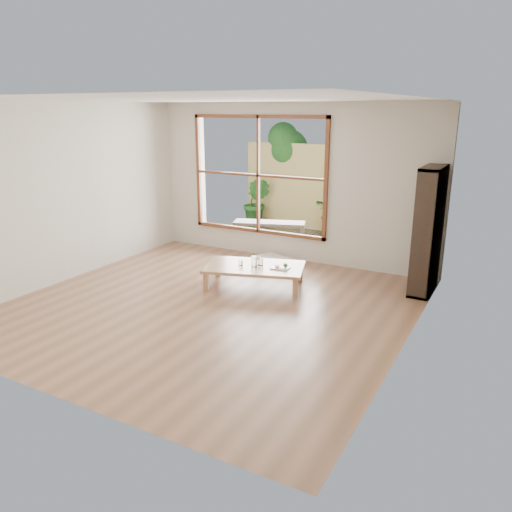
{
  "coord_description": "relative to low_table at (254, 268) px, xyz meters",
  "views": [
    {
      "loc": [
        3.46,
        -5.1,
        2.5
      ],
      "look_at": [
        0.31,
        0.66,
        0.55
      ],
      "focal_mm": 35.0,
      "sensor_mm": 36.0,
      "label": 1
    }
  ],
  "objects": [
    {
      "name": "low_table",
      "position": [
        0.0,
        0.0,
        0.0
      ],
      "size": [
        1.59,
        1.19,
        0.31
      ],
      "rotation": [
        0.0,
        0.0,
        0.31
      ],
      "color": "tan",
      "rests_on": "ground"
    },
    {
      "name": "deck",
      "position": [
        -0.74,
        2.63,
        -0.27
      ],
      "size": [
        2.8,
        2.0,
        0.05
      ],
      "primitive_type": "cube",
      "color": "#3E362D",
      "rests_on": "ground"
    },
    {
      "name": "glass_short",
      "position": [
        0.03,
        0.06,
        0.08
      ],
      "size": [
        0.07,
        0.07,
        0.09
      ],
      "primitive_type": "cylinder",
      "color": "silver",
      "rests_on": "low_table"
    },
    {
      "name": "bookshelf",
      "position": [
        2.2,
        0.97,
        0.61
      ],
      "size": [
        0.28,
        0.79,
        1.76
      ],
      "primitive_type": "cube",
      "color": "#33241C",
      "rests_on": "ground"
    },
    {
      "name": "shrub_left",
      "position": [
        -1.78,
        3.32,
        0.28
      ],
      "size": [
        0.63,
        0.53,
        1.05
      ],
      "primitive_type": "imported",
      "rotation": [
        0.0,
        0.0,
        0.12
      ],
      "color": "#296124",
      "rests_on": "deck"
    },
    {
      "name": "glass_tall",
      "position": [
        0.02,
        -0.05,
        0.11
      ],
      "size": [
        0.08,
        0.08,
        0.16
      ],
      "primitive_type": "cylinder",
      "color": "silver",
      "rests_on": "low_table"
    },
    {
      "name": "bamboo_fence",
      "position": [
        -0.74,
        3.63,
        0.63
      ],
      "size": [
        2.8,
        0.06,
        1.8
      ],
      "primitive_type": "cube",
      "color": "#D5BE6D",
      "rests_on": "ground"
    },
    {
      "name": "glass_mid",
      "position": [
        0.07,
        0.06,
        0.09
      ],
      "size": [
        0.07,
        0.07,
        0.11
      ],
      "primitive_type": "cylinder",
      "color": "silver",
      "rests_on": "low_table"
    },
    {
      "name": "garden_bench",
      "position": [
        -0.86,
        2.15,
        0.11
      ],
      "size": [
        1.39,
        0.8,
        0.42
      ],
      "rotation": [
        0.0,
        0.0,
        0.33
      ],
      "color": "#33241C",
      "rests_on": "deck"
    },
    {
      "name": "glass_small",
      "position": [
        -0.19,
        -0.07,
        0.08
      ],
      "size": [
        0.06,
        0.06,
        0.08
      ],
      "primitive_type": "cylinder",
      "color": "silver",
      "rests_on": "low_table"
    },
    {
      "name": "garden_tree",
      "position": [
        -1.42,
        3.93,
        1.35
      ],
      "size": [
        1.04,
        0.85,
        2.22
      ],
      "color": "#4C3D2D",
      "rests_on": "ground"
    },
    {
      "name": "floor_cushion",
      "position": [
        -0.31,
        1.07,
        -0.23
      ],
      "size": [
        0.76,
        0.76,
        0.09
      ],
      "primitive_type": "cube",
      "rotation": [
        0.0,
        0.0,
        -0.34
      ],
      "color": "beige",
      "rests_on": "ground"
    },
    {
      "name": "ground",
      "position": [
        -0.14,
        -0.93,
        -0.27
      ],
      "size": [
        5.0,
        5.0,
        0.0
      ],
      "primitive_type": "plane",
      "color": "#9C6C4E",
      "rests_on": "ground"
    },
    {
      "name": "shrub_right",
      "position": [
        0.03,
        3.34,
        0.19
      ],
      "size": [
        0.97,
        0.91,
        0.88
      ],
      "primitive_type": "imported",
      "rotation": [
        0.0,
        0.0,
        -0.34
      ],
      "color": "#296124",
      "rests_on": "deck"
    },
    {
      "name": "food_tray",
      "position": [
        0.4,
        0.06,
        0.06
      ],
      "size": [
        0.27,
        0.21,
        0.08
      ],
      "rotation": [
        0.0,
        0.0,
        0.13
      ],
      "color": "white",
      "rests_on": "low_table"
    }
  ]
}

